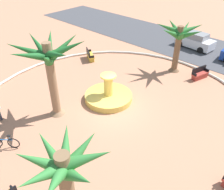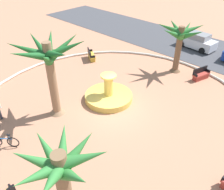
# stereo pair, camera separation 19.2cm
# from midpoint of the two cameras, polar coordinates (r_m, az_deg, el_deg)

# --- Properties ---
(ground_plane) EXTENTS (80.00, 80.00, 0.00)m
(ground_plane) POSITION_cam_midpoint_polar(r_m,az_deg,el_deg) (16.60, 0.06, -3.61)
(ground_plane) COLOR tan
(plaza_curb) EXTENTS (19.78, 19.78, 0.20)m
(plaza_curb) POSITION_cam_midpoint_polar(r_m,az_deg,el_deg) (16.54, 0.06, -3.34)
(plaza_curb) COLOR silver
(plaza_curb) RESTS_ON ground
(street_asphalt) EXTENTS (48.00, 8.00, 0.03)m
(street_asphalt) POSITION_cam_midpoint_polar(r_m,az_deg,el_deg) (27.50, 21.04, 10.10)
(street_asphalt) COLOR #424247
(street_asphalt) RESTS_ON ground
(fountain) EXTENTS (3.48, 3.48, 2.07)m
(fountain) POSITION_cam_midpoint_polar(r_m,az_deg,el_deg) (17.47, -1.18, -0.25)
(fountain) COLOR gold
(fountain) RESTS_ON ground
(palm_tree_near_fountain) EXTENTS (4.64, 4.57, 5.36)m
(palm_tree_near_fountain) POSITION_cam_midpoint_polar(r_m,az_deg,el_deg) (14.73, -15.22, 7.83)
(palm_tree_near_fountain) COLOR #8E6B4C
(palm_tree_near_fountain) RESTS_ON ground
(palm_tree_by_curb) EXTENTS (3.94, 3.85, 4.31)m
(palm_tree_by_curb) POSITION_cam_midpoint_polar(r_m,az_deg,el_deg) (21.00, 15.55, 13.18)
(palm_tree_by_curb) COLOR brown
(palm_tree_by_curb) RESTS_ON ground
(palm_tree_mid_plaza) EXTENTS (3.26, 3.36, 4.42)m
(palm_tree_mid_plaza) POSITION_cam_midpoint_polar(r_m,az_deg,el_deg) (8.97, -11.91, -18.35)
(palm_tree_mid_plaza) COLOR brown
(palm_tree_mid_plaza) RESTS_ON ground
(bench_north) EXTENTS (0.93, 1.68, 1.00)m
(bench_north) POSITION_cam_midpoint_polar(r_m,az_deg,el_deg) (21.43, 20.08, 4.60)
(bench_north) COLOR #B73D33
(bench_north) RESTS_ON ground
(bench_southwest) EXTENTS (1.62, 1.27, 1.00)m
(bench_southwest) POSITION_cam_midpoint_polar(r_m,az_deg,el_deg) (23.57, -5.51, 9.28)
(bench_southwest) COLOR gold
(bench_southwest) RESTS_ON ground
(bicycle_red_frame) EXTENTS (1.37, 1.14, 0.94)m
(bicycle_red_frame) POSITION_cam_midpoint_polar(r_m,az_deg,el_deg) (15.03, -24.65, -10.32)
(bicycle_red_frame) COLOR black
(bicycle_red_frame) RESTS_ON ground
(parked_car_leftmost) EXTENTS (4.12, 2.16, 1.67)m
(parked_car_leftmost) POSITION_cam_midpoint_polar(r_m,az_deg,el_deg) (27.47, 19.15, 12.21)
(parked_car_leftmost) COLOR silver
(parked_car_leftmost) RESTS_ON ground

